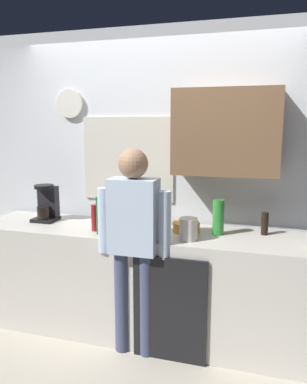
% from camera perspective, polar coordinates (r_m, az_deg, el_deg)
% --- Properties ---
extents(ground_plane, '(8.00, 8.00, 0.00)m').
position_cam_1_polar(ground_plane, '(3.24, -2.84, -22.91)').
color(ground_plane, beige).
extents(kitchen_counter, '(2.95, 0.64, 0.91)m').
position_cam_1_polar(kitchen_counter, '(3.27, -1.13, -13.49)').
color(kitchen_counter, beige).
rests_on(kitchen_counter, ground_plane).
extents(dishwasher_panel, '(0.56, 0.02, 0.82)m').
position_cam_1_polar(dishwasher_panel, '(2.93, 2.42, -17.44)').
color(dishwasher_panel, black).
rests_on(dishwasher_panel, ground_plane).
extents(back_wall_assembly, '(4.55, 0.42, 2.60)m').
position_cam_1_polar(back_wall_assembly, '(3.39, 2.03, 3.24)').
color(back_wall_assembly, silver).
rests_on(back_wall_assembly, ground_plane).
extents(coffee_maker, '(0.20, 0.20, 0.33)m').
position_cam_1_polar(coffee_maker, '(3.54, -15.89, -1.82)').
color(coffee_maker, black).
rests_on(coffee_maker, kitchen_counter).
extents(bottle_clear_soda, '(0.09, 0.09, 0.28)m').
position_cam_1_polar(bottle_clear_soda, '(3.02, 9.80, -3.79)').
color(bottle_clear_soda, '#2D8C33').
rests_on(bottle_clear_soda, kitchen_counter).
extents(bottle_red_vinegar, '(0.06, 0.06, 0.22)m').
position_cam_1_polar(bottle_red_vinegar, '(3.12, -8.83, -3.85)').
color(bottle_red_vinegar, maroon).
rests_on(bottle_red_vinegar, kitchen_counter).
extents(bottle_dark_sauce, '(0.06, 0.06, 0.18)m').
position_cam_1_polar(bottle_dark_sauce, '(3.11, 16.51, -4.61)').
color(bottle_dark_sauce, black).
rests_on(bottle_dark_sauce, kitchen_counter).
extents(bottle_amber_beer, '(0.06, 0.06, 0.23)m').
position_cam_1_polar(bottle_amber_beer, '(3.07, -5.89, -3.94)').
color(bottle_amber_beer, brown).
rests_on(bottle_amber_beer, kitchen_counter).
extents(bottle_green_wine, '(0.07, 0.07, 0.30)m').
position_cam_1_polar(bottle_green_wine, '(3.01, -7.97, -3.55)').
color(bottle_green_wine, '#195923').
rests_on(bottle_green_wine, kitchen_counter).
extents(mixing_bowl, '(0.22, 0.22, 0.08)m').
position_cam_1_polar(mixing_bowl, '(3.08, 4.97, -5.30)').
color(mixing_bowl, orange).
rests_on(mixing_bowl, kitchen_counter).
extents(potted_plant, '(0.15, 0.15, 0.23)m').
position_cam_1_polar(potted_plant, '(3.24, -0.94, -2.82)').
color(potted_plant, '#9E5638').
rests_on(potted_plant, kitchen_counter).
extents(storage_canister, '(0.14, 0.14, 0.17)m').
position_cam_1_polar(storage_canister, '(2.86, 5.31, -5.61)').
color(storage_canister, silver).
rests_on(storage_canister, kitchen_counter).
extents(person_at_sink, '(0.57, 0.22, 1.60)m').
position_cam_1_polar(person_at_sink, '(2.83, -3.01, -6.64)').
color(person_at_sink, '#3F4766').
rests_on(person_at_sink, ground_plane).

